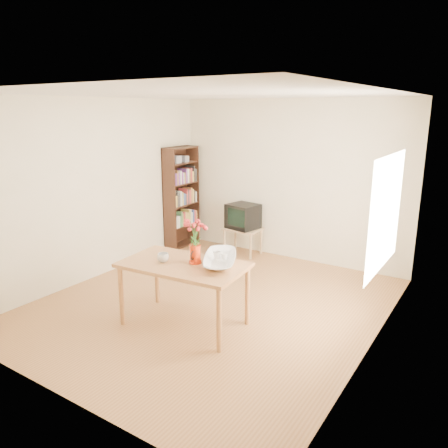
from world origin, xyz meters
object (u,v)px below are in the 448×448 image
Objects in this scene: pitcher at (195,255)px; bowl at (220,242)px; mug at (163,258)px; table at (184,270)px; television at (243,216)px.

pitcher is 0.41× the size of bowl.
mug is at bearing -150.24° from bowl.
television reaches higher than table.
bowl is 0.96× the size of television.
television reaches higher than mug.
mug is 0.25× the size of bowl.
pitcher is 1.65× the size of mug.
bowl is 2.62m from television.
pitcher is at bearing 34.63° from table.
mug is at bearing -162.63° from table.
table is 2.65× the size of television.
table is 11.16× the size of mug.
pitcher is 0.32m from bowl.
pitcher is at bearing -148.60° from bowl.
mug is (-0.32, -0.18, -0.05)m from pitcher.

